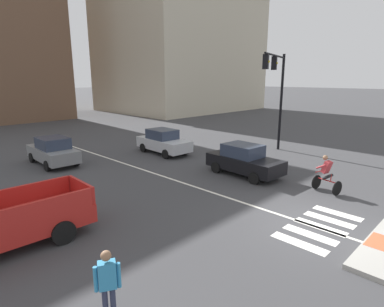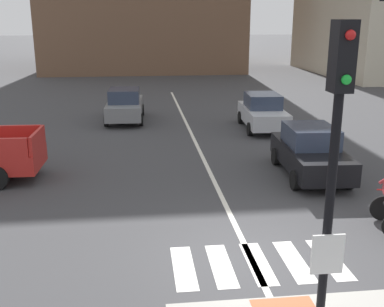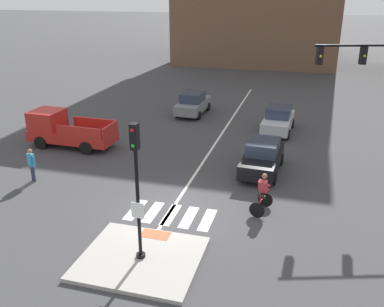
% 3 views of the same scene
% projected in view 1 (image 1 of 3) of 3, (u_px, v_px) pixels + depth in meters
% --- Properties ---
extents(ground_plane, '(300.00, 300.00, 0.00)m').
position_uv_depth(ground_plane, '(316.00, 225.00, 11.09)').
color(ground_plane, '#3D3D3F').
extents(tactile_pad_front, '(1.10, 0.60, 0.01)m').
position_uv_depth(tactile_pad_front, '(379.00, 241.00, 9.71)').
color(tactile_pad_front, '#DB5B38').
rests_on(tactile_pad_front, traffic_island).
extents(crosswalk_stripe_a, '(0.44, 1.80, 0.01)m').
position_uv_depth(crosswalk_stripe_a, '(299.00, 243.00, 9.89)').
color(crosswalk_stripe_a, silver).
rests_on(crosswalk_stripe_a, ground).
extents(crosswalk_stripe_b, '(0.44, 1.80, 0.01)m').
position_uv_depth(crosswalk_stripe_b, '(310.00, 235.00, 10.43)').
color(crosswalk_stripe_b, silver).
rests_on(crosswalk_stripe_b, ground).
extents(crosswalk_stripe_c, '(0.44, 1.80, 0.01)m').
position_uv_depth(crosswalk_stripe_c, '(320.00, 227.00, 10.98)').
color(crosswalk_stripe_c, silver).
rests_on(crosswalk_stripe_c, ground).
extents(crosswalk_stripe_d, '(0.44, 1.80, 0.01)m').
position_uv_depth(crosswalk_stripe_d, '(329.00, 220.00, 11.53)').
color(crosswalk_stripe_d, silver).
rests_on(crosswalk_stripe_d, ground).
extents(crosswalk_stripe_e, '(0.44, 1.80, 0.01)m').
position_uv_depth(crosswalk_stripe_e, '(337.00, 213.00, 12.07)').
color(crosswalk_stripe_e, silver).
rests_on(crosswalk_stripe_e, ground).
extents(lane_centre_line, '(0.14, 28.00, 0.01)m').
position_uv_depth(lane_centre_line, '(142.00, 169.00, 17.84)').
color(lane_centre_line, silver).
rests_on(lane_centre_line, ground).
extents(traffic_light_mast, '(4.94, 1.77, 6.60)m').
position_uv_depth(traffic_light_mast, '(277.00, 85.00, 20.40)').
color(traffic_light_mast, black).
rests_on(traffic_light_mast, ground).
extents(building_corner_right, '(22.50, 18.00, 17.82)m').
position_uv_depth(building_corner_right, '(181.00, 52.00, 49.58)').
color(building_corner_right, beige).
rests_on(building_corner_right, ground).
extents(car_black_eastbound_mid, '(2.02, 4.19, 1.64)m').
position_uv_depth(car_black_eastbound_mid, '(244.00, 160.00, 16.67)').
color(car_black_eastbound_mid, black).
rests_on(car_black_eastbound_mid, ground).
extents(car_silver_eastbound_far, '(2.00, 4.18, 1.64)m').
position_uv_depth(car_silver_eastbound_far, '(163.00, 142.00, 21.47)').
color(car_silver_eastbound_far, silver).
rests_on(car_silver_eastbound_far, ground).
extents(car_grey_westbound_distant, '(1.94, 4.15, 1.64)m').
position_uv_depth(car_grey_westbound_distant, '(53.00, 151.00, 18.72)').
color(car_grey_westbound_distant, slate).
rests_on(car_grey_westbound_distant, ground).
extents(cyclist, '(0.88, 1.21, 1.68)m').
position_uv_depth(cyclist, '(326.00, 173.00, 14.17)').
color(cyclist, black).
rests_on(cyclist, ground).
extents(pedestrian_at_curb_left, '(0.50, 0.36, 1.67)m').
position_uv_depth(pedestrian_at_curb_left, '(108.00, 281.00, 6.50)').
color(pedestrian_at_curb_left, '#2D334C').
rests_on(pedestrian_at_curb_left, ground).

